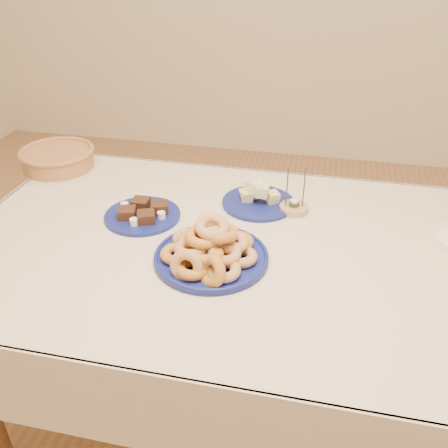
{
  "coord_description": "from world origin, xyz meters",
  "views": [
    {
      "loc": [
        0.27,
        -1.27,
        1.61
      ],
      "look_at": [
        0.0,
        -0.05,
        0.85
      ],
      "focal_mm": 40.0,
      "sensor_mm": 36.0,
      "label": 1
    }
  ],
  "objects_px": {
    "melon_plate": "(258,197)",
    "brownie_plate": "(143,214)",
    "candle_holder": "(294,208)",
    "donut_platter": "(210,250)",
    "wicker_basket": "(58,157)",
    "dining_table": "(227,271)"
  },
  "relations": [
    {
      "from": "donut_platter",
      "to": "melon_plate",
      "type": "height_order",
      "value": "donut_platter"
    },
    {
      "from": "donut_platter",
      "to": "melon_plate",
      "type": "xyz_separation_m",
      "value": [
        0.08,
        0.38,
        -0.01
      ]
    },
    {
      "from": "donut_platter",
      "to": "melon_plate",
      "type": "bearing_deg",
      "value": 78.09
    },
    {
      "from": "donut_platter",
      "to": "wicker_basket",
      "type": "xyz_separation_m",
      "value": [
        -0.76,
        0.51,
        0.0
      ]
    },
    {
      "from": "melon_plate",
      "to": "wicker_basket",
      "type": "bearing_deg",
      "value": 171.07
    },
    {
      "from": "melon_plate",
      "to": "candle_holder",
      "type": "distance_m",
      "value": 0.13
    },
    {
      "from": "wicker_basket",
      "to": "candle_holder",
      "type": "xyz_separation_m",
      "value": [
        0.97,
        -0.16,
        -0.03
      ]
    },
    {
      "from": "melon_plate",
      "to": "brownie_plate",
      "type": "distance_m",
      "value": 0.41
    },
    {
      "from": "candle_holder",
      "to": "melon_plate",
      "type": "bearing_deg",
      "value": 168.86
    },
    {
      "from": "dining_table",
      "to": "brownie_plate",
      "type": "xyz_separation_m",
      "value": [
        -0.31,
        0.09,
        0.12
      ]
    },
    {
      "from": "melon_plate",
      "to": "candle_holder",
      "type": "relative_size",
      "value": 2.06
    },
    {
      "from": "dining_table",
      "to": "donut_platter",
      "type": "relative_size",
      "value": 4.18
    },
    {
      "from": "brownie_plate",
      "to": "wicker_basket",
      "type": "distance_m",
      "value": 0.57
    },
    {
      "from": "dining_table",
      "to": "brownie_plate",
      "type": "height_order",
      "value": "brownie_plate"
    },
    {
      "from": "brownie_plate",
      "to": "candle_holder",
      "type": "relative_size",
      "value": 1.58
    },
    {
      "from": "donut_platter",
      "to": "candle_holder",
      "type": "xyz_separation_m",
      "value": [
        0.21,
        0.35,
        -0.03
      ]
    },
    {
      "from": "brownie_plate",
      "to": "melon_plate",
      "type": "bearing_deg",
      "value": 25.86
    },
    {
      "from": "wicker_basket",
      "to": "candle_holder",
      "type": "relative_size",
      "value": 2.19
    },
    {
      "from": "donut_platter",
      "to": "wicker_basket",
      "type": "height_order",
      "value": "donut_platter"
    },
    {
      "from": "brownie_plate",
      "to": "candle_holder",
      "type": "xyz_separation_m",
      "value": [
        0.49,
        0.15,
        0.0
      ]
    },
    {
      "from": "dining_table",
      "to": "wicker_basket",
      "type": "bearing_deg",
      "value": 153.07
    },
    {
      "from": "dining_table",
      "to": "melon_plate",
      "type": "xyz_separation_m",
      "value": [
        0.05,
        0.27,
        0.13
      ]
    }
  ]
}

